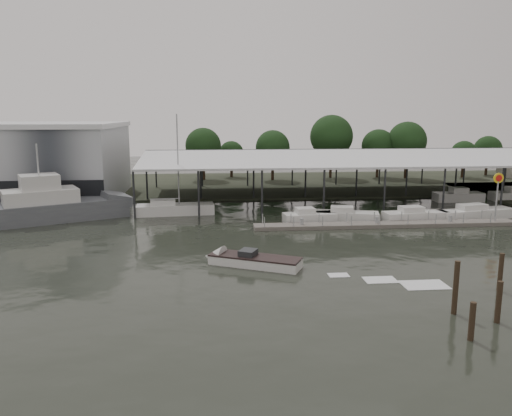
{
  "coord_description": "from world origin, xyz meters",
  "views": [
    {
      "loc": [
        -3.22,
        -39.86,
        11.76
      ],
      "look_at": [
        1.09,
        8.51,
        2.5
      ],
      "focal_mm": 35.0,
      "sensor_mm": 36.0,
      "label": 1
    }
  ],
  "objects": [
    {
      "name": "ground",
      "position": [
        0.0,
        0.0,
        0.0
      ],
      "size": [
        200.0,
        200.0,
        0.0
      ],
      "primitive_type": "plane",
      "color": "black",
      "rests_on": "ground"
    },
    {
      "name": "land_strip_far",
      "position": [
        0.0,
        42.0,
        0.1
      ],
      "size": [
        140.0,
        30.0,
        0.3
      ],
      "color": "#333629",
      "rests_on": "ground"
    },
    {
      "name": "storage_warehouse",
      "position": [
        -28.0,
        29.94,
        5.29
      ],
      "size": [
        24.5,
        20.5,
        10.5
      ],
      "color": "#A4A9AF",
      "rests_on": "ground"
    },
    {
      "name": "covered_boat_shed",
      "position": [
        17.0,
        28.0,
        6.13
      ],
      "size": [
        58.24,
        24.0,
        6.96
      ],
      "color": "silver",
      "rests_on": "ground"
    },
    {
      "name": "floating_dock",
      "position": [
        15.0,
        10.0,
        0.2
      ],
      "size": [
        28.0,
        2.0,
        1.4
      ],
      "color": "slate",
      "rests_on": "ground"
    },
    {
      "name": "shell_fuel_sign",
      "position": [
        27.0,
        9.99,
        3.93
      ],
      "size": [
        1.1,
        0.18,
        5.55
      ],
      "color": "#979A9D",
      "rests_on": "ground"
    },
    {
      "name": "grey_trawler",
      "position": [
        -20.98,
        16.3,
        1.58
      ],
      "size": [
        17.22,
        11.58,
        8.84
      ],
      "rotation": [
        0.0,
        0.0,
        0.45
      ],
      "color": "#565B5F",
      "rests_on": "ground"
    },
    {
      "name": "white_sailboat",
      "position": [
        -7.72,
        18.43,
        0.65
      ],
      "size": [
        9.16,
        3.41,
        11.89
      ],
      "rotation": [
        0.0,
        0.0,
        0.09
      ],
      "color": "silver",
      "rests_on": "ground"
    },
    {
      "name": "speedboat_underway",
      "position": [
        -0.57,
        -2.26,
        0.39
      ],
      "size": [
        17.63,
        9.51,
        2.0
      ],
      "rotation": [
        0.0,
        0.0,
        2.69
      ],
      "color": "silver",
      "rests_on": "ground"
    },
    {
      "name": "moored_cruiser_0",
      "position": [
        7.24,
        12.59,
        0.61
      ],
      "size": [
        5.87,
        2.79,
        1.7
      ],
      "rotation": [
        0.0,
        0.0,
        0.11
      ],
      "color": "silver",
      "rests_on": "ground"
    },
    {
      "name": "moored_cruiser_1",
      "position": [
        11.46,
        13.05,
        0.61
      ],
      "size": [
        7.33,
        3.87,
        1.7
      ],
      "rotation": [
        0.0,
        0.0,
        -0.25
      ],
      "color": "silver",
      "rests_on": "ground"
    },
    {
      "name": "moored_cruiser_2",
      "position": [
        19.09,
        12.39,
        0.61
      ],
      "size": [
        7.32,
        2.8,
        1.7
      ],
      "rotation": [
        0.0,
        0.0,
        0.09
      ],
      "color": "silver",
      "rests_on": "ground"
    },
    {
      "name": "moored_cruiser_3",
      "position": [
        26.51,
        13.16,
        0.61
      ],
      "size": [
        9.4,
        3.95,
        1.7
      ],
      "rotation": [
        0.0,
        0.0,
        0.2
      ],
      "color": "silver",
      "rests_on": "ground"
    },
    {
      "name": "mooring_pilings",
      "position": [
        12.51,
        -15.17,
        1.03
      ],
      "size": [
        6.0,
        10.46,
        3.87
      ],
      "color": "#37281B",
      "rests_on": "ground"
    },
    {
      "name": "horizon_tree_line",
      "position": [
        22.03,
        47.79,
        6.26
      ],
      "size": [
        66.65,
        10.19,
        11.48
      ],
      "color": "black",
      "rests_on": "ground"
    }
  ]
}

